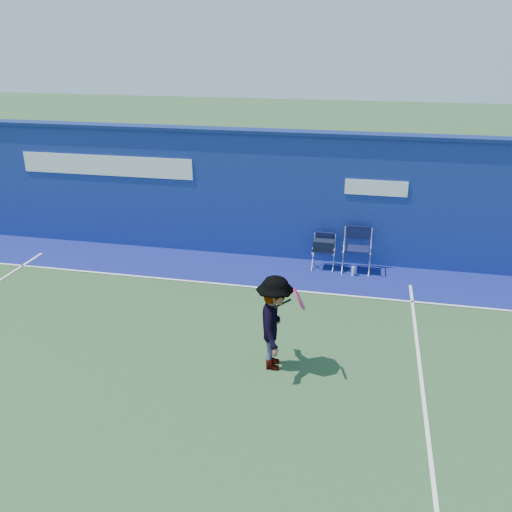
% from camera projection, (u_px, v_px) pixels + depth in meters
% --- Properties ---
extents(ground, '(80.00, 80.00, 0.00)m').
position_uv_depth(ground, '(147.00, 362.00, 9.14)').
color(ground, '#2C4E29').
rests_on(ground, ground).
extents(stadium_wall, '(24.00, 0.50, 3.08)m').
position_uv_depth(stadium_wall, '(225.00, 192.00, 13.26)').
color(stadium_wall, navy).
rests_on(stadium_wall, ground).
extents(out_of_bounds_strip, '(24.00, 1.80, 0.01)m').
position_uv_depth(out_of_bounds_strip, '(215.00, 267.00, 12.85)').
color(out_of_bounds_strip, navy).
rests_on(out_of_bounds_strip, ground).
extents(court_lines, '(24.00, 12.00, 0.01)m').
position_uv_depth(court_lines, '(160.00, 343.00, 9.68)').
color(court_lines, white).
rests_on(court_lines, out_of_bounds_strip).
extents(directors_chair_left, '(0.49, 0.45, 0.82)m').
position_uv_depth(directors_chair_left, '(323.00, 254.00, 12.67)').
color(directors_chair_left, silver).
rests_on(directors_chair_left, ground).
extents(directors_chair_right, '(0.61, 0.55, 1.02)m').
position_uv_depth(directors_chair_right, '(356.00, 258.00, 12.53)').
color(directors_chair_right, silver).
rests_on(directors_chair_right, ground).
extents(water_bottle, '(0.07, 0.07, 0.22)m').
position_uv_depth(water_bottle, '(353.00, 271.00, 12.36)').
color(water_bottle, silver).
rests_on(water_bottle, ground).
extents(tennis_player, '(0.91, 1.12, 1.62)m').
position_uv_depth(tennis_player, '(275.00, 323.00, 8.72)').
color(tennis_player, '#EA4738').
rests_on(tennis_player, ground).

